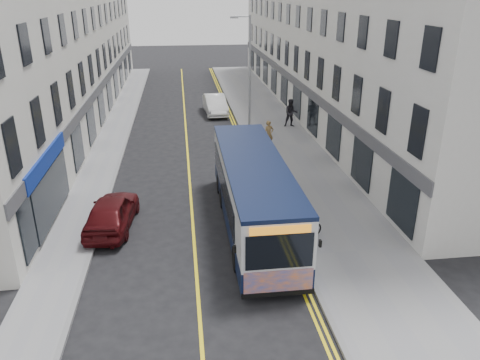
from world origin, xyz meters
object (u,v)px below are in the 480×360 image
object	(u,v)px
bicycle	(304,229)
pedestrian_near	(269,134)
city_bus	(253,192)
streetlamp	(249,74)
car_maroon	(112,212)
pedestrian_far	(291,113)
car_white	(215,105)

from	to	relation	value
bicycle	pedestrian_near	size ratio (longest dim) A/B	1.01
city_bus	streetlamp	bearing A→B (deg)	82.75
car_maroon	pedestrian_far	bearing A→B (deg)	-122.49
bicycle	pedestrian_near	bearing A→B (deg)	-24.10
city_bus	pedestrian_near	world-z (taller)	city_bus
city_bus	car_maroon	xyz separation A→B (m)	(-5.97, 0.75, -0.94)
city_bus	pedestrian_near	xyz separation A→B (m)	(2.59, 10.30, -0.70)
bicycle	streetlamp	bearing A→B (deg)	-19.46
pedestrian_near	car_white	world-z (taller)	pedestrian_near
pedestrian_far	car_maroon	size ratio (longest dim) A/B	0.46
pedestrian_far	city_bus	bearing A→B (deg)	-104.99
streetlamp	city_bus	bearing A→B (deg)	-97.25
pedestrian_far	bicycle	bearing A→B (deg)	-97.34
pedestrian_near	pedestrian_far	world-z (taller)	pedestrian_far
bicycle	pedestrian_near	world-z (taller)	pedestrian_near
bicycle	city_bus	bearing A→B (deg)	30.85
streetlamp	city_bus	size ratio (longest dim) A/B	0.75
pedestrian_near	pedestrian_far	bearing A→B (deg)	45.50
pedestrian_far	car_maroon	world-z (taller)	pedestrian_far
city_bus	pedestrian_near	bearing A→B (deg)	75.87
bicycle	pedestrian_far	bearing A→B (deg)	-31.64
city_bus	bicycle	size ratio (longest dim) A/B	6.11
car_maroon	pedestrian_near	bearing A→B (deg)	-126.22
city_bus	bicycle	xyz separation A→B (m)	(1.83, -1.47, -1.11)
bicycle	car_white	distance (m)	21.23
pedestrian_near	city_bus	bearing A→B (deg)	-119.86
city_bus	pedestrian_far	xyz separation A→B (m)	(5.07, 14.80, -0.56)
bicycle	car_white	bearing A→B (deg)	-15.24
streetlamp	bicycle	bearing A→B (deg)	-89.06
streetlamp	car_white	world-z (taller)	streetlamp
pedestrian_near	pedestrian_far	distance (m)	5.14
streetlamp	bicycle	xyz separation A→B (m)	(0.23, -14.06, -3.81)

